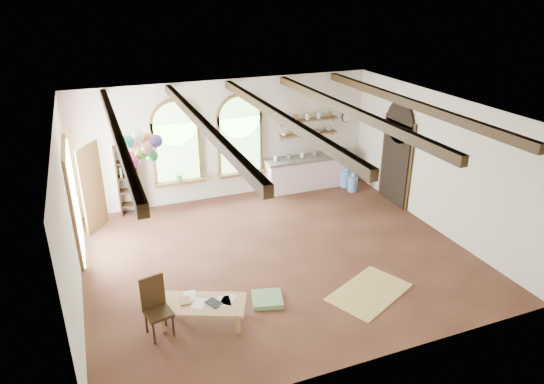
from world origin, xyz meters
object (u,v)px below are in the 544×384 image
coffee_table (202,305)px  side_chair (159,319)px  balloon_cluster (141,148)px  kitchen_counter (310,172)px

coffee_table → side_chair: bearing=-179.6°
coffee_table → balloon_cluster: size_ratio=1.40×
kitchen_counter → balloon_cluster: (-4.79, -1.87, 1.86)m
side_chair → balloon_cluster: 3.62m
coffee_table → balloon_cluster: bearing=98.2°
kitchen_counter → side_chair: (-5.11, -4.86, -0.17)m
kitchen_counter → coffee_table: (-4.36, -4.85, -0.10)m
coffee_table → side_chair: 0.75m
side_chair → balloon_cluster: size_ratio=0.90×
kitchen_counter → balloon_cluster: size_ratio=2.31×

